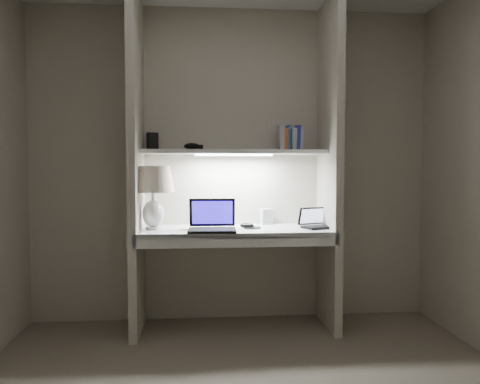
{
  "coord_description": "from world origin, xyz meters",
  "views": [
    {
      "loc": [
        -0.26,
        -2.28,
        1.23
      ],
      "look_at": [
        0.03,
        1.05,
        1.05
      ],
      "focal_mm": 35.0,
      "sensor_mm": 36.0,
      "label": 1
    }
  ],
  "objects": [
    {
      "name": "book_row",
      "position": [
        0.46,
        1.4,
        1.46
      ],
      "size": [
        0.19,
        0.13,
        0.2
      ],
      "color": "silver",
      "rests_on": "shelf"
    },
    {
      "name": "laptop_netbook",
      "position": [
        0.63,
        1.2,
        0.81
      ],
      "size": [
        0.29,
        0.27,
        0.15
      ],
      "rotation": [
        0.0,
        0.0,
        0.33
      ],
      "color": "black",
      "rests_on": "desk"
    },
    {
      "name": "shelf_box",
      "position": [
        -0.63,
        1.4,
        1.43
      ],
      "size": [
        0.1,
        0.08,
        0.14
      ],
      "primitive_type": "cube",
      "rotation": [
        0.0,
        0.0,
        0.42
      ],
      "color": "black",
      "rests_on": "shelf"
    },
    {
      "name": "speaker",
      "position": [
        0.28,
        1.45,
        0.83
      ],
      "size": [
        0.11,
        0.09,
        0.13
      ],
      "primitive_type": "cube",
      "rotation": [
        0.0,
        0.0,
        0.35
      ],
      "color": "silver",
      "rests_on": "desk"
    },
    {
      "name": "alcove_panel_left",
      "position": [
        -0.73,
        1.23,
        1.25
      ],
      "size": [
        0.06,
        0.55,
        2.5
      ],
      "primitive_type": "cube",
      "color": "#BCB2A1",
      "rests_on": "floor"
    },
    {
      "name": "cable_coil",
      "position": [
        0.14,
        1.21,
        0.78
      ],
      "size": [
        0.12,
        0.12,
        0.01
      ],
      "primitive_type": "torus",
      "rotation": [
        0.0,
        0.0,
        -0.13
      ],
      "color": "black",
      "rests_on": "desk"
    },
    {
      "name": "shelf_gadget",
      "position": [
        -0.32,
        1.32,
        1.39
      ],
      "size": [
        0.13,
        0.09,
        0.05
      ],
      "primitive_type": "ellipsoid",
      "rotation": [
        0.0,
        0.0,
        0.04
      ],
      "color": "black",
      "rests_on": "shelf"
    },
    {
      "name": "desk_apron",
      "position": [
        0.0,
        0.96,
        0.72
      ],
      "size": [
        1.46,
        0.03,
        0.1
      ],
      "primitive_type": "cube",
      "color": "silver",
      "rests_on": "desk"
    },
    {
      "name": "table_lamp",
      "position": [
        -0.61,
        1.22,
        1.09
      ],
      "size": [
        0.32,
        0.32,
        0.47
      ],
      "color": "white",
      "rests_on": "desk"
    },
    {
      "name": "desk",
      "position": [
        0.0,
        1.23,
        0.75
      ],
      "size": [
        1.4,
        0.55,
        0.04
      ],
      "primitive_type": "cube",
      "color": "white",
      "rests_on": "alcove_panel_left"
    },
    {
      "name": "alcove_panel_right",
      "position": [
        0.73,
        1.23,
        1.25
      ],
      "size": [
        0.06,
        0.55,
        2.5
      ],
      "primitive_type": "cube",
      "color": "#BCB2A1",
      "rests_on": "floor"
    },
    {
      "name": "back_wall",
      "position": [
        0.0,
        1.5,
        1.25
      ],
      "size": [
        3.2,
        0.01,
        2.5
      ],
      "primitive_type": "cube",
      "color": "#BCB2A1",
      "rests_on": "floor"
    },
    {
      "name": "mouse",
      "position": [
        0.09,
        1.23,
        0.79
      ],
      "size": [
        0.12,
        0.08,
        0.04
      ],
      "primitive_type": "ellipsoid",
      "rotation": [
        0.0,
        0.0,
        -0.15
      ],
      "color": "black",
      "rests_on": "desk"
    },
    {
      "name": "laptop_main",
      "position": [
        -0.17,
        1.12,
        0.82
      ],
      "size": [
        0.35,
        0.31,
        0.23
      ],
      "rotation": [
        0.0,
        0.0,
        -0.04
      ],
      "color": "black",
      "rests_on": "desk"
    },
    {
      "name": "sticky_note",
      "position": [
        -0.35,
        1.18,
        0.77
      ],
      "size": [
        0.1,
        0.1,
        0.0
      ],
      "primitive_type": "cube",
      "rotation": [
        0.0,
        0.0,
        0.43
      ],
      "color": "gold",
      "rests_on": "desk"
    },
    {
      "name": "strip_light",
      "position": [
        0.0,
        1.32,
        1.33
      ],
      "size": [
        0.6,
        0.04,
        0.02
      ],
      "primitive_type": "cube",
      "color": "white",
      "rests_on": "shelf"
    },
    {
      "name": "shelf",
      "position": [
        0.0,
        1.32,
        1.35
      ],
      "size": [
        1.4,
        0.36,
        0.03
      ],
      "primitive_type": "cube",
      "color": "silver",
      "rests_on": "back_wall"
    }
  ]
}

